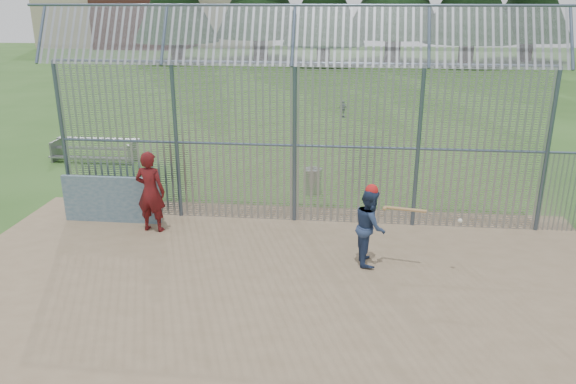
# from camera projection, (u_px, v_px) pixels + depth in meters

# --- Properties ---
(ground) EXTENTS (120.00, 120.00, 0.00)m
(ground) POSITION_uv_depth(u_px,v_px,m) (277.00, 286.00, 11.21)
(ground) COLOR #2D511E
(ground) RESTS_ON ground
(dirt_infield) EXTENTS (14.00, 10.00, 0.02)m
(dirt_infield) POSITION_uv_depth(u_px,v_px,m) (274.00, 298.00, 10.74)
(dirt_infield) COLOR #756047
(dirt_infield) RESTS_ON ground
(dugout_wall) EXTENTS (2.50, 0.12, 1.20)m
(dugout_wall) POSITION_uv_depth(u_px,v_px,m) (111.00, 199.00, 14.20)
(dugout_wall) COLOR #38566B
(dugout_wall) RESTS_ON dirt_infield
(batter) EXTENTS (0.70, 0.86, 1.67)m
(batter) POSITION_uv_depth(u_px,v_px,m) (370.00, 227.00, 11.91)
(batter) COLOR navy
(batter) RESTS_ON dirt_infield
(onlooker) EXTENTS (0.78, 0.56, 2.01)m
(onlooker) POSITION_uv_depth(u_px,v_px,m) (150.00, 192.00, 13.53)
(onlooker) COLOR maroon
(onlooker) RESTS_ON dirt_infield
(bg_kid_seated) EXTENTS (0.52, 0.43, 0.82)m
(bg_kid_seated) POSITION_uv_depth(u_px,v_px,m) (343.00, 109.00, 26.88)
(bg_kid_seated) COLOR slate
(bg_kid_seated) RESTS_ON ground
(batting_gear) EXTENTS (1.95, 0.54, 0.63)m
(batting_gear) POSITION_uv_depth(u_px,v_px,m) (380.00, 195.00, 11.62)
(batting_gear) COLOR red
(batting_gear) RESTS_ON ground
(trash_can) EXTENTS (0.56, 0.56, 0.82)m
(trash_can) POSITION_uv_depth(u_px,v_px,m) (313.00, 181.00, 16.43)
(trash_can) COLOR gray
(trash_can) RESTS_ON ground
(bleacher) EXTENTS (3.00, 0.95, 0.72)m
(bleacher) POSITION_uv_depth(u_px,v_px,m) (95.00, 149.00, 19.71)
(bleacher) COLOR gray
(bleacher) RESTS_ON ground
(backstop_fence) EXTENTS (20.09, 0.81, 5.30)m
(backstop_fence) POSITION_uv_depth(u_px,v_px,m) (369.00, 134.00, 13.48)
(backstop_fence) COLOR #47566B
(backstop_fence) RESTS_ON ground
(distant_buildings) EXTENTS (26.50, 10.50, 8.00)m
(distant_buildings) POSITION_uv_depth(u_px,v_px,m) (141.00, 15.00, 65.46)
(distant_buildings) COLOR brown
(distant_buildings) RESTS_ON ground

